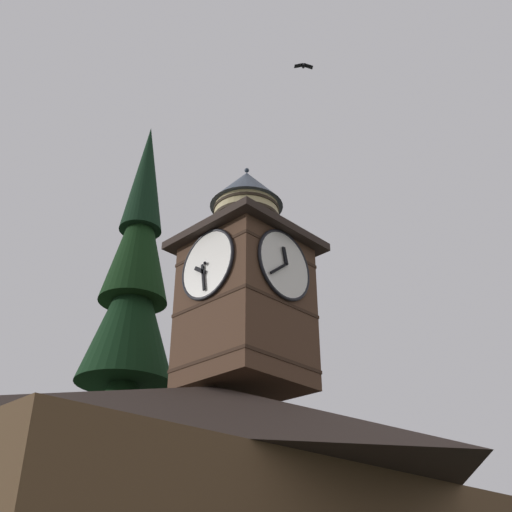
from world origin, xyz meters
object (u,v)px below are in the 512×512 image
clock_tower (246,283)px  flying_bird_high (304,66)px  building_main (210,506)px  moon (72,469)px  pine_tree_behind (123,391)px

clock_tower → flying_bird_high: flying_bird_high is taller
building_main → clock_tower: bearing=161.4°
moon → flying_bird_high: size_ratio=2.59×
clock_tower → moon: clock_tower is taller
building_main → clock_tower: (-0.89, 0.30, 6.39)m
pine_tree_behind → flying_bird_high: 12.77m
building_main → pine_tree_behind: pine_tree_behind is taller
clock_tower → moon: (-11.64, -29.02, -0.90)m
building_main → pine_tree_behind: (-0.73, -5.48, 4.14)m
pine_tree_behind → moon: size_ratio=12.67×
building_main → flying_bird_high: bearing=111.7°
clock_tower → pine_tree_behind: size_ratio=0.40×
building_main → flying_bird_high: 14.20m
clock_tower → flying_bird_high: 7.89m
clock_tower → moon: bearing=-111.9°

